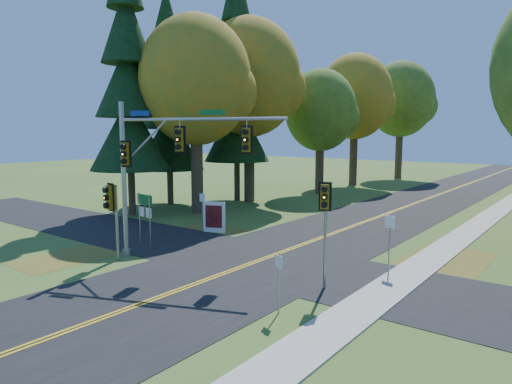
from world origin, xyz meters
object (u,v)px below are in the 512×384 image
Objects in this scene: east_signal_pole at (325,208)px; route_sign_cluster at (145,209)px; traffic_mast at (161,159)px; info_kiosk at (214,217)px.

route_sign_cluster is (-10.54, 0.19, -1.13)m from east_signal_pole.
traffic_mast is 2.68× the size of route_sign_cluster.
east_signal_pole is 2.23× the size of info_kiosk.
east_signal_pole is 1.46× the size of route_sign_cluster.
info_kiosk is at bearing 133.74° from east_signal_pole.
traffic_mast reaches higher than info_kiosk.
route_sign_cluster is at bearing -119.02° from info_kiosk.
traffic_mast is 7.10m from info_kiosk.
east_signal_pole reaches higher than route_sign_cluster.
info_kiosk is at bearing 89.94° from route_sign_cluster.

